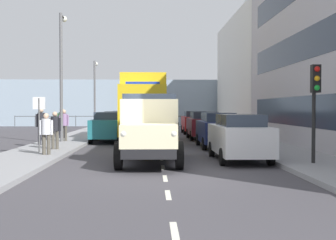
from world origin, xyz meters
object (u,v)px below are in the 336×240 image
Objects in this scene: lorry_cargo_yellow at (144,106)px; street_sign at (39,115)px; car_teal_oppositeside_0 at (109,126)px; car_grey_oppositeside_2 at (123,120)px; car_maroon_kerbside_2 at (204,125)px; pedestrian_strolling at (62,120)px; pedestrian_with_bag at (64,122)px; lamp_post_far at (95,88)px; car_navy_kerbside_1 at (217,129)px; car_silver_oppositeside_1 at (117,123)px; lamp_post_promenade at (62,66)px; pedestrian_near_railing at (41,123)px; truck_vintage_cream at (149,130)px; car_red_kerbside_3 at (195,122)px; traffic_light_near at (315,92)px; pedestrian_couple_b at (46,130)px; car_white_kerbside_near at (239,137)px; pedestrian_couple_a at (55,127)px.

lorry_cargo_yellow is 3.65× the size of street_sign.
car_grey_oppositeside_2 is at bearing -90.00° from car_teal_oppositeside_0.
car_maroon_kerbside_2 is 2.34× the size of pedestrian_strolling.
pedestrian_with_bag is 2.22m from pedestrian_strolling.
lamp_post_far is (2.21, -10.73, 2.67)m from car_teal_oppositeside_0.
street_sign is (7.80, 3.42, 0.79)m from car_navy_kerbside_1.
lamp_post_promenade is (2.41, 6.77, 3.33)m from car_silver_oppositeside_1.
lamp_post_far is at bearing -89.71° from street_sign.
lorry_cargo_yellow is 6.25m from pedestrian_near_railing.
pedestrian_strolling is (4.90, -0.82, -0.87)m from lorry_cargo_yellow.
lamp_post_far is at bearing -47.63° from car_maroon_kerbside_2.
pedestrian_with_bag is 6.09m from street_sign.
truck_vintage_cream is 1.35× the size of car_grey_oppositeside_2.
pedestrian_strolling is 0.32× the size of lamp_post_far.
lamp_post_promenade is at bearing -104.72° from pedestrian_near_railing.
lamp_post_far is (4.20, -10.45, 1.49)m from lorry_cargo_yellow.
lamp_post_far reaches higher than car_navy_kerbside_1.
car_red_kerbside_3 is 12.61m from lamp_post_promenade.
car_red_kerbside_3 is 0.96× the size of car_silver_oppositeside_1.
lamp_post_far is at bearing -94.19° from pedestrian_strolling.
traffic_light_near reaches higher than car_teal_oppositeside_0.
street_sign reaches higher than car_silver_oppositeside_1.
car_maroon_kerbside_2 is 13.35m from traffic_light_near.
car_navy_kerbside_1 is at bearing 90.00° from car_red_kerbside_3.
car_grey_oppositeside_2 is 24.36m from traffic_light_near.
car_silver_oppositeside_1 is at bearing -96.78° from pedestrian_couple_b.
pedestrian_couple_b is at bearing -24.93° from truck_vintage_cream.
pedestrian_strolling reaches higher than car_navy_kerbside_1.
street_sign is (4.10, 7.39, -0.39)m from lorry_cargo_yellow.
car_white_kerbside_near is at bearing -43.64° from traffic_light_near.
car_grey_oppositeside_2 is 17.96m from pedestrian_couple_a.
truck_vintage_cream is at bearing 96.19° from car_grey_oppositeside_2.
car_red_kerbside_3 is at bearing -131.72° from lamp_post_promenade.
truck_vintage_cream is 1.32× the size of car_silver_oppositeside_1.
pedestrian_with_bag is 0.76× the size of street_sign.
truck_vintage_cream is at bearing 14.92° from car_white_kerbside_near.
lamp_post_far is (7.89, -8.65, 2.67)m from car_maroon_kerbside_2.
lorry_cargo_yellow reaches higher than car_red_kerbside_3.
pedestrian_near_railing reaches higher than car_maroon_kerbside_2.
car_silver_oppositeside_1 is at bearing 112.97° from lamp_post_far.
traffic_light_near is at bearing 158.49° from street_sign.
pedestrian_couple_a is at bearing 97.97° from lamp_post_promenade.
pedestrian_strolling reaches higher than car_white_kerbside_near.
lamp_post_promenade reaches higher than lorry_cargo_yellow.
pedestrian_couple_b is at bearing -17.55° from traffic_light_near.
truck_vintage_cream reaches higher than pedestrian_couple_a.
car_navy_kerbside_1 is 2.49× the size of pedestrian_with_bag.
car_teal_oppositeside_0 is 5.52m from car_silver_oppositeside_1.
street_sign reaches higher than car_grey_oppositeside_2.
car_red_kerbside_3 is at bearing -157.85° from car_silver_oppositeside_1.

